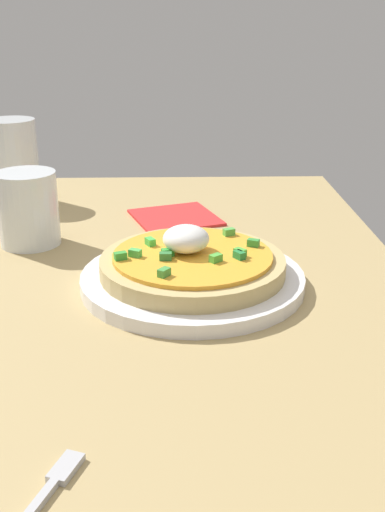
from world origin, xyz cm
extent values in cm
cube|color=tan|center=(0.00, 0.00, 1.25)|extent=(104.50, 65.30, 2.49)
cylinder|color=white|center=(4.49, -7.60, 3.24)|extent=(24.34, 24.34, 1.49)
cylinder|color=tan|center=(4.49, -7.60, 4.91)|extent=(20.07, 20.07, 1.84)
cylinder|color=gold|center=(4.49, -7.60, 6.05)|extent=(17.27, 17.27, 0.44)
ellipsoid|color=white|center=(5.16, -6.92, 7.72)|extent=(5.04, 5.04, 2.91)
cube|color=green|center=(3.86, -4.94, 6.67)|extent=(1.14, 1.46, 0.80)
cube|color=#337D3A|center=(2.79, -4.73, 6.67)|extent=(0.83, 1.30, 0.80)
cube|color=green|center=(3.02, -0.14, 6.67)|extent=(1.21, 1.48, 0.80)
cube|color=green|center=(3.67, -12.64, 6.67)|extent=(1.48, 1.46, 0.80)
cube|color=#27843C|center=(2.92, -12.48, 6.67)|extent=(1.51, 1.37, 0.80)
cube|color=green|center=(7.22, -2.96, 6.67)|extent=(1.51, 1.31, 0.80)
cube|color=green|center=(6.55, -14.39, 6.67)|extent=(1.24, 1.49, 0.80)
cube|color=green|center=(-1.50, -4.64, 6.67)|extent=(1.50, 1.41, 0.80)
cube|color=green|center=(2.13, -9.95, 6.67)|extent=(1.43, 1.50, 0.80)
cube|color=#4EBA51|center=(3.82, -1.49, 6.67)|extent=(1.26, 1.50, 0.80)
cube|color=#50AC45|center=(10.23, -11.98, 6.67)|extent=(1.23, 1.49, 0.80)
cylinder|color=silver|center=(18.27, 12.94, 7.21)|extent=(7.65, 7.65, 9.43)
cylinder|color=beige|center=(18.27, 12.94, 6.43)|extent=(6.74, 6.74, 7.07)
cylinder|color=silver|center=(37.74, 19.32, 8.90)|extent=(7.68, 7.68, 12.82)
cylinder|color=beige|center=(37.74, 19.32, 6.66)|extent=(6.76, 6.76, 7.53)
cube|color=#B7B7BC|center=(-24.65, 1.47, 2.74)|extent=(3.11, 2.29, 0.50)
cube|color=red|center=(28.04, -5.73, 2.69)|extent=(14.45, 14.45, 0.40)
camera|label=1|loc=(-57.24, -5.94, 30.48)|focal=43.34mm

